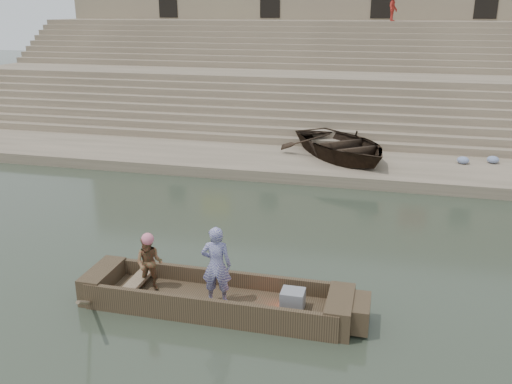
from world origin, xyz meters
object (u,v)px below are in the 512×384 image
at_px(standing_man, 216,265).
at_px(pedestrian, 394,7).
at_px(rowing_man, 149,263).
at_px(main_rowboat, 215,303).
at_px(television, 292,300).
at_px(beached_rowboat, 342,145).

bearing_deg(standing_man, pedestrian, -105.61).
bearing_deg(rowing_man, pedestrian, 72.13).
xyz_separation_m(main_rowboat, rowing_man, (-1.46, 0.07, 0.72)).
distance_m(standing_man, pedestrian, 25.00).
bearing_deg(main_rowboat, television, -0.00).
xyz_separation_m(standing_man, television, (1.53, 0.10, -0.62)).
bearing_deg(pedestrian, main_rowboat, -171.38).
bearing_deg(rowing_man, main_rowboat, -10.37).
relative_size(standing_man, television, 3.59).
height_order(rowing_man, television, rowing_man).
height_order(main_rowboat, rowing_man, rowing_man).
xyz_separation_m(standing_man, pedestrian, (2.86, 24.34, 4.94)).
relative_size(standing_man, beached_rowboat, 0.33).
bearing_deg(standing_man, main_rowboat, -61.97).
xyz_separation_m(main_rowboat, standing_man, (0.08, -0.10, 0.93)).
relative_size(main_rowboat, television, 10.87).
height_order(standing_man, television, standing_man).
height_order(standing_man, rowing_man, standing_man).
bearing_deg(television, beached_rowboat, 90.56).
relative_size(standing_man, rowing_man, 1.36).
relative_size(television, pedestrian, 0.29).
bearing_deg(standing_man, television, 174.96).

